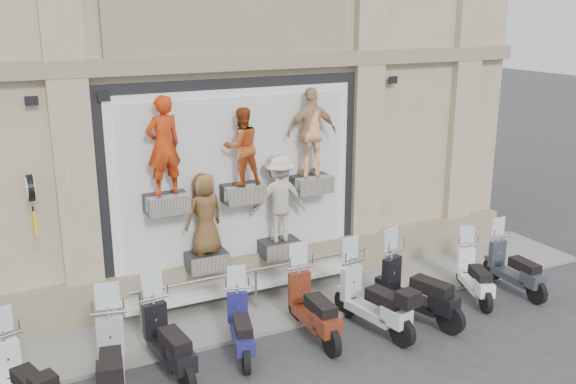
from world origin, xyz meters
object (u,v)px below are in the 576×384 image
scooter_d (168,330)px  scooter_g (374,290)px  scooter_e (241,317)px  scooter_j (516,259)px  scooter_b (21,370)px  guard_rail (256,290)px  scooter_i (475,267)px  scooter_h (418,279)px  scooter_f (313,297)px  clock_sign_bracket (31,196)px  scooter_c (110,351)px

scooter_d → scooter_g: (3.84, -0.27, 0.05)m
scooter_e → scooter_j: size_ratio=0.97×
scooter_b → scooter_e: bearing=-13.8°
guard_rail → scooter_i: scooter_i is taller
scooter_d → scooter_j: scooter_d is taller
scooter_h → scooter_j: 2.68m
scooter_b → scooter_i: scooter_b is taller
scooter_f → scooter_h: (2.13, -0.28, 0.04)m
scooter_h → clock_sign_bracket: bearing=145.1°
scooter_i → scooter_j: size_ratio=0.96×
scooter_g → guard_rail: bearing=123.8°
scooter_g → scooter_j: scooter_g is taller
guard_rail → scooter_c: (-3.19, -1.78, 0.37)m
scooter_c → guard_rail: bearing=40.4°
scooter_e → scooter_g: 2.56m
scooter_b → scooter_d: size_ratio=0.98×
scooter_e → scooter_i: (5.20, -0.09, -0.01)m
scooter_d → scooter_h: bearing=-9.2°
scooter_e → scooter_f: size_ratio=0.88×
scooter_g → scooter_c: bearing=170.5°
guard_rail → scooter_h: (2.66, -1.70, 0.39)m
scooter_d → scooter_e: size_ratio=1.10×
guard_rail → scooter_e: (-0.89, -1.38, 0.25)m
scooter_f → scooter_h: size_ratio=0.95×
scooter_b → scooter_e: scooter_b is taller
scooter_b → scooter_f: 4.96m
guard_rail → scooter_e: size_ratio=2.87×
scooter_e → scooter_j: 6.22m
scooter_b → scooter_h: bearing=-18.4°
clock_sign_bracket → scooter_c: 3.07m
scooter_b → scooter_i: 8.75m
scooter_d → scooter_f: size_ratio=0.97×
scooter_d → guard_rail: bearing=27.1°
scooter_d → scooter_e: (1.30, 0.04, -0.07)m
guard_rail → scooter_c: size_ratio=2.45×
clock_sign_bracket → scooter_c: bearing=-72.4°
scooter_g → scooter_b: bearing=168.8°
clock_sign_bracket → scooter_i: clock_sign_bracket is taller
scooter_b → scooter_j: bearing=-17.4°
clock_sign_bracket → scooter_g: (5.55, -2.16, -1.97)m
scooter_c → scooter_g: 4.84m
scooter_f → scooter_j: (4.81, -0.14, -0.07)m
guard_rail → scooter_d: bearing=-147.1°
scooter_f → scooter_j: size_ratio=1.10×
scooter_j → scooter_h: bearing=-174.8°
scooter_f → scooter_i: scooter_f is taller
scooter_d → scooter_g: bearing=-9.9°
guard_rail → scooter_i: (4.31, -1.47, 0.24)m
clock_sign_bracket → scooter_d: bearing=-47.8°
clock_sign_bracket → scooter_b: clock_sign_bracket is taller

